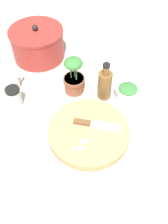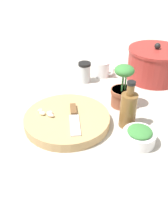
% 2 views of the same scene
% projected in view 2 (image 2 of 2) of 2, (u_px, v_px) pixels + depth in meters
% --- Properties ---
extents(ground_plane, '(5.00, 5.00, 0.00)m').
position_uv_depth(ground_plane, '(94.00, 112.00, 1.00)').
color(ground_plane, '#B2ADA3').
extents(cutting_board, '(0.32, 0.32, 0.04)m').
position_uv_depth(cutting_board, '(67.00, 120.00, 0.93)').
color(cutting_board, tan).
rests_on(cutting_board, ground_plane).
extents(chef_knife, '(0.19, 0.06, 0.01)m').
position_uv_depth(chef_knife, '(74.00, 117.00, 0.90)').
color(chef_knife, brown).
rests_on(chef_knife, cutting_board).
extents(garlic_cloves, '(0.05, 0.07, 0.01)m').
position_uv_depth(garlic_cloves, '(46.00, 113.00, 0.92)').
color(garlic_cloves, white).
rests_on(garlic_cloves, cutting_board).
extents(herb_bowl, '(0.11, 0.11, 0.06)m').
position_uv_depth(herb_bowl, '(139.00, 136.00, 0.83)').
color(herb_bowl, white).
rests_on(herb_bowl, ground_plane).
extents(spice_jar, '(0.06, 0.06, 0.10)m').
position_uv_depth(spice_jar, '(85.00, 72.00, 1.19)').
color(spice_jar, silver).
rests_on(spice_jar, ground_plane).
extents(coffee_mug, '(0.07, 0.10, 0.07)m').
position_uv_depth(coffee_mug, '(102.00, 69.00, 1.25)').
color(coffee_mug, white).
rests_on(coffee_mug, ground_plane).
extents(oil_bottle, '(0.06, 0.06, 0.18)m').
position_uv_depth(oil_bottle, '(128.00, 109.00, 0.89)').
color(oil_bottle, brown).
rests_on(oil_bottle, ground_plane).
extents(stock_pot, '(0.26, 0.26, 0.18)m').
position_uv_depth(stock_pot, '(154.00, 64.00, 1.20)').
color(stock_pot, '#9E2D28').
rests_on(stock_pot, ground_plane).
extents(potted_herb, '(0.09, 0.09, 0.18)m').
position_uv_depth(potted_herb, '(123.00, 89.00, 1.00)').
color(potted_herb, '#935138').
rests_on(potted_herb, ground_plane).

